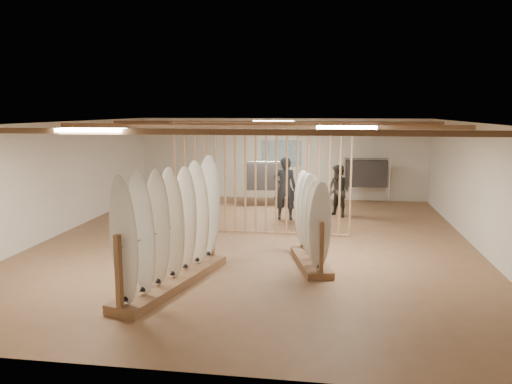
# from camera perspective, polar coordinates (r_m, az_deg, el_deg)

# --- Properties ---
(floor) EXTENTS (12.00, 12.00, 0.00)m
(floor) POSITION_cam_1_polar(r_m,az_deg,el_deg) (11.87, 0.00, -5.73)
(floor) COLOR #936847
(floor) RESTS_ON ground
(ceiling) EXTENTS (12.00, 12.00, 0.00)m
(ceiling) POSITION_cam_1_polar(r_m,az_deg,el_deg) (11.46, 0.00, 7.92)
(ceiling) COLOR gray
(ceiling) RESTS_ON ground
(wall_back) EXTENTS (12.00, 0.00, 12.00)m
(wall_back) POSITION_cam_1_polar(r_m,az_deg,el_deg) (17.50, 2.90, 3.82)
(wall_back) COLOR white
(wall_back) RESTS_ON ground
(wall_front) EXTENTS (12.00, 0.00, 12.00)m
(wall_front) POSITION_cam_1_polar(r_m,az_deg,el_deg) (5.84, -8.76, -7.58)
(wall_front) COLOR white
(wall_front) RESTS_ON ground
(wall_left) EXTENTS (0.00, 12.00, 12.00)m
(wall_left) POSITION_cam_1_polar(r_m,az_deg,el_deg) (13.26, -21.90, 1.37)
(wall_left) COLOR white
(wall_left) RESTS_ON ground
(wall_right) EXTENTS (0.00, 12.00, 12.00)m
(wall_right) POSITION_cam_1_polar(r_m,az_deg,el_deg) (11.93, 24.50, 0.37)
(wall_right) COLOR white
(wall_right) RESTS_ON ground
(ceiling_slats) EXTENTS (9.50, 6.12, 0.10)m
(ceiling_slats) POSITION_cam_1_polar(r_m,az_deg,el_deg) (11.46, 0.00, 7.52)
(ceiling_slats) COLOR brown
(ceiling_slats) RESTS_ON ground
(light_panels) EXTENTS (1.20, 0.35, 0.06)m
(light_panels) POSITION_cam_1_polar(r_m,az_deg,el_deg) (11.46, 0.00, 7.62)
(light_panels) COLOR white
(light_panels) RESTS_ON ground
(bamboo_partition) EXTENTS (4.45, 0.05, 2.78)m
(bamboo_partition) POSITION_cam_1_polar(r_m,az_deg,el_deg) (12.36, 0.55, 1.51)
(bamboo_partition) COLOR tan
(bamboo_partition) RESTS_ON ground
(poster) EXTENTS (1.40, 0.03, 0.90)m
(poster) POSITION_cam_1_polar(r_m,az_deg,el_deg) (17.46, 2.89, 4.47)
(poster) COLOR #3065A9
(poster) RESTS_ON ground
(rack_left) EXTENTS (1.33, 3.10, 2.13)m
(rack_left) POSITION_cam_1_polar(r_m,az_deg,el_deg) (8.91, -9.55, -6.10)
(rack_left) COLOR brown
(rack_left) RESTS_ON floor
(rack_right) EXTENTS (0.95, 1.97, 1.82)m
(rack_right) POSITION_cam_1_polar(r_m,az_deg,el_deg) (10.05, 6.33, -4.93)
(rack_right) COLOR brown
(rack_right) RESTS_ON floor
(clothing_rack_a) EXTENTS (1.39, 0.56, 1.50)m
(clothing_rack_a) POSITION_cam_1_polar(r_m,az_deg,el_deg) (16.01, 1.23, 1.79)
(clothing_rack_a) COLOR silver
(clothing_rack_a) RESTS_ON floor
(clothing_rack_b) EXTENTS (1.46, 0.44, 1.56)m
(clothing_rack_b) POSITION_cam_1_polar(r_m,az_deg,el_deg) (16.88, 12.48, 2.09)
(clothing_rack_b) COLOR silver
(clothing_rack_b) RESTS_ON floor
(shopper_a) EXTENTS (0.75, 0.52, 2.04)m
(shopper_a) POSITION_cam_1_polar(r_m,az_deg,el_deg) (14.11, 3.32, 0.91)
(shopper_a) COLOR #292B31
(shopper_a) RESTS_ON floor
(shopper_b) EXTENTS (1.05, 1.03, 1.72)m
(shopper_b) POSITION_cam_1_polar(r_m,az_deg,el_deg) (14.64, 9.42, 0.49)
(shopper_b) COLOR #312D26
(shopper_b) RESTS_ON floor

